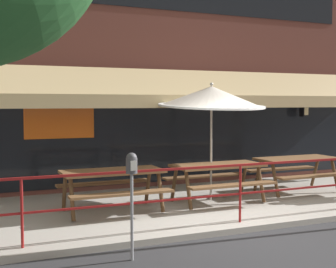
{
  "coord_description": "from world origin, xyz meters",
  "views": [
    {
      "loc": [
        -4.12,
        -6.2,
        2.06
      ],
      "look_at": [
        -0.73,
        1.6,
        1.5
      ],
      "focal_mm": 50.0,
      "sensor_mm": 36.0,
      "label": 1
    }
  ],
  "objects_px": {
    "parking_meter_near": "(132,174)",
    "patio_umbrella_centre": "(211,97)",
    "picnic_table_left": "(113,179)",
    "picnic_table_right": "(297,165)",
    "picnic_table_centre": "(218,172)"
  },
  "relations": [
    {
      "from": "picnic_table_centre",
      "to": "patio_umbrella_centre",
      "type": "distance_m",
      "value": 1.5
    },
    {
      "from": "picnic_table_left",
      "to": "picnic_table_right",
      "type": "distance_m",
      "value": 4.29
    },
    {
      "from": "patio_umbrella_centre",
      "to": "parking_meter_near",
      "type": "distance_m",
      "value": 3.77
    },
    {
      "from": "picnic_table_right",
      "to": "parking_meter_near",
      "type": "distance_m",
      "value": 5.38
    },
    {
      "from": "parking_meter_near",
      "to": "patio_umbrella_centre",
      "type": "bearing_deg",
      "value": 44.77
    },
    {
      "from": "patio_umbrella_centre",
      "to": "picnic_table_right",
      "type": "bearing_deg",
      "value": -0.2
    },
    {
      "from": "picnic_table_left",
      "to": "patio_umbrella_centre",
      "type": "distance_m",
      "value": 2.61
    },
    {
      "from": "picnic_table_centre",
      "to": "patio_umbrella_centre",
      "type": "height_order",
      "value": "patio_umbrella_centre"
    },
    {
      "from": "picnic_table_right",
      "to": "parking_meter_near",
      "type": "height_order",
      "value": "parking_meter_near"
    },
    {
      "from": "picnic_table_left",
      "to": "parking_meter_near",
      "type": "bearing_deg",
      "value": -100.63
    },
    {
      "from": "picnic_table_centre",
      "to": "patio_umbrella_centre",
      "type": "relative_size",
      "value": 0.76
    },
    {
      "from": "picnic_table_left",
      "to": "parking_meter_near",
      "type": "relative_size",
      "value": 1.27
    },
    {
      "from": "picnic_table_left",
      "to": "parking_meter_near",
      "type": "xyz_separation_m",
      "value": [
        -0.43,
        -2.3,
        0.44
      ]
    },
    {
      "from": "patio_umbrella_centre",
      "to": "picnic_table_left",
      "type": "bearing_deg",
      "value": -173.25
    },
    {
      "from": "picnic_table_left",
      "to": "patio_umbrella_centre",
      "type": "xyz_separation_m",
      "value": [
        2.14,
        0.25,
        1.47
      ]
    }
  ]
}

